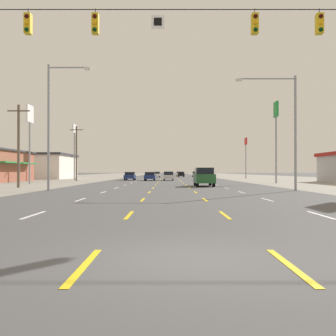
# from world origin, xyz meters

# --- Properties ---
(ground_plane) EXTENTS (572.00, 572.00, 0.00)m
(ground_plane) POSITION_xyz_m (0.00, 66.00, 0.00)
(ground_plane) COLOR #4C4C4F
(lot_apron_left) EXTENTS (28.00, 440.00, 0.01)m
(lot_apron_left) POSITION_xyz_m (-24.75, 66.00, 0.00)
(lot_apron_left) COLOR gray
(lot_apron_left) RESTS_ON ground
(lot_apron_right) EXTENTS (28.00, 440.00, 0.01)m
(lot_apron_right) POSITION_xyz_m (24.75, 66.00, 0.00)
(lot_apron_right) COLOR gray
(lot_apron_right) RESTS_ON ground
(lane_markings) EXTENTS (10.64, 227.60, 0.01)m
(lane_markings) POSITION_xyz_m (0.00, 104.50, 0.01)
(lane_markings) COLOR white
(lane_markings) RESTS_ON ground
(signal_span_wire) EXTENTS (27.48, 0.53, 9.81)m
(signal_span_wire) POSITION_xyz_m (-0.01, 10.37, 5.79)
(signal_span_wire) COLOR brown
(signal_span_wire) RESTS_ON ground
(suv_inner_right_nearest) EXTENTS (1.98, 4.90, 1.98)m
(suv_inner_right_nearest) POSITION_xyz_m (3.52, 33.93, 1.03)
(suv_inner_right_nearest) COLOR #235B2D
(suv_inner_right_nearest) RESTS_ON ground
(sedan_inner_left_near) EXTENTS (1.80, 4.50, 1.46)m
(sedan_inner_left_near) POSITION_xyz_m (-3.42, 58.34, 0.76)
(sedan_inner_left_near) COLOR navy
(sedan_inner_left_near) RESTS_ON ground
(hatchback_center_turn_mid) EXTENTS (1.72, 3.90, 1.54)m
(hatchback_center_turn_mid) POSITION_xyz_m (-0.24, 58.79, 0.78)
(hatchback_center_turn_mid) COLOR silver
(hatchback_center_turn_mid) RESTS_ON ground
(sedan_far_left_midfar) EXTENTS (1.80, 4.50, 1.46)m
(sedan_far_left_midfar) POSITION_xyz_m (-7.07, 60.93, 0.76)
(sedan_far_left_midfar) COLOR navy
(sedan_far_left_midfar) RESTS_ON ground
(sedan_inner_left_far) EXTENTS (1.80, 4.50, 1.46)m
(sedan_inner_left_far) POSITION_xyz_m (-3.27, 92.13, 0.76)
(sedan_inner_left_far) COLOR white
(sedan_inner_left_far) RESTS_ON ground
(hatchback_far_right_farther) EXTENTS (1.72, 3.90, 1.54)m
(hatchback_far_right_farther) POSITION_xyz_m (7.17, 96.72, 0.78)
(hatchback_far_right_farther) COLOR silver
(hatchback_far_right_farther) RESTS_ON ground
(sedan_inner_right_farthest) EXTENTS (1.80, 4.50, 1.46)m
(sedan_inner_right_farthest) POSITION_xyz_m (3.27, 98.85, 0.76)
(sedan_inner_right_farthest) COLOR black
(sedan_inner_right_farthest) RESTS_ON ground
(sedan_inner_right_distant_a) EXTENTS (1.80, 4.50, 1.46)m
(sedan_inner_right_distant_a) POSITION_xyz_m (3.26, 116.52, 0.76)
(sedan_inner_right_distant_a) COLOR white
(sedan_inner_right_distant_a) RESTS_ON ground
(storefront_left_row_2) EXTENTS (13.33, 15.49, 5.28)m
(storefront_left_row_2) POSITION_xyz_m (-27.78, 74.61, 2.66)
(storefront_left_row_2) COLOR silver
(storefront_left_row_2) RESTS_ON ground
(pole_sign_left_row_1) EXTENTS (0.24, 2.15, 9.88)m
(pole_sign_left_row_1) POSITION_xyz_m (-17.66, 40.89, 7.56)
(pole_sign_left_row_1) COLOR gray
(pole_sign_left_row_1) RESTS_ON ground
(pole_sign_left_row_2) EXTENTS (0.24, 2.43, 10.04)m
(pole_sign_left_row_2) POSITION_xyz_m (-17.20, 61.95, 7.70)
(pole_sign_left_row_2) COLOR gray
(pole_sign_left_row_2) RESTS_ON ground
(pole_sign_right_row_1) EXTENTS (0.24, 1.63, 10.82)m
(pole_sign_right_row_1) POSITION_xyz_m (14.00, 43.68, 7.92)
(pole_sign_right_row_1) COLOR gray
(pole_sign_right_row_1) RESTS_ON ground
(pole_sign_right_row_2) EXTENTS (0.24, 1.76, 8.74)m
(pole_sign_right_row_2) POSITION_xyz_m (16.34, 74.89, 6.42)
(pole_sign_right_row_2) COLOR gray
(pole_sign_right_row_2) RESTS_ON ground
(streetlight_left_row_0) EXTENTS (3.59, 0.26, 10.39)m
(streetlight_left_row_0) POSITION_xyz_m (-9.83, 24.42, 5.91)
(streetlight_left_row_0) COLOR gray
(streetlight_left_row_0) RESTS_ON ground
(streetlight_right_row_0) EXTENTS (5.01, 0.26, 9.47)m
(streetlight_right_row_0) POSITION_xyz_m (9.58, 24.42, 5.60)
(streetlight_right_row_0) COLOR gray
(streetlight_right_row_0) RESTS_ON ground
(utility_pole_left_row_0) EXTENTS (2.20, 0.26, 8.14)m
(utility_pole_left_row_0) POSITION_xyz_m (-15.02, 30.58, 4.26)
(utility_pole_left_row_0) COLOR brown
(utility_pole_left_row_0) RESTS_ON ground
(utility_pole_left_row_1) EXTENTS (2.20, 0.26, 9.11)m
(utility_pole_left_row_1) POSITION_xyz_m (-15.61, 56.79, 4.75)
(utility_pole_left_row_1) COLOR brown
(utility_pole_left_row_1) RESTS_ON ground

